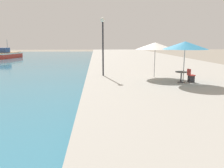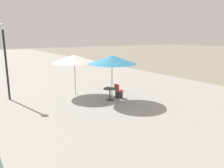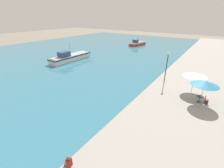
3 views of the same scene
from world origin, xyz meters
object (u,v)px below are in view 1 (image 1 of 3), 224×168
at_px(cafe_umbrella_white, 155,46).
at_px(fishing_boat_mid, 8,54).
at_px(cafe_umbrella_pink, 185,45).
at_px(lamppost, 103,37).
at_px(cafe_chair_left, 191,77).
at_px(cafe_table, 181,75).

bearing_deg(cafe_umbrella_white, fishing_boat_mid, 127.06).
relative_size(fishing_boat_mid, cafe_umbrella_pink, 2.43).
height_order(cafe_umbrella_white, lamppost, lamppost).
height_order(cafe_umbrella_pink, cafe_umbrella_white, cafe_umbrella_pink).
distance_m(cafe_umbrella_white, lamppost, 4.13).
relative_size(cafe_umbrella_white, cafe_chair_left, 3.26).
bearing_deg(cafe_umbrella_pink, cafe_table, 153.76).
bearing_deg(cafe_umbrella_pink, fishing_boat_mid, 126.38).
height_order(cafe_umbrella_pink, lamppost, lamppost).
bearing_deg(lamppost, cafe_umbrella_white, -14.60).
relative_size(cafe_chair_left, lamppost, 0.20).
bearing_deg(fishing_boat_mid, cafe_table, -40.60).
bearing_deg(lamppost, cafe_table, -34.22).
relative_size(fishing_boat_mid, lamppost, 1.56).
bearing_deg(cafe_umbrella_pink, cafe_chair_left, 13.48).
height_order(fishing_boat_mid, cafe_umbrella_white, fishing_boat_mid).
xyz_separation_m(cafe_umbrella_pink, cafe_table, (-0.12, 0.06, -1.94)).
distance_m(cafe_umbrella_pink, cafe_chair_left, 2.24).
distance_m(cafe_umbrella_pink, lamppost, 6.35).
bearing_deg(fishing_boat_mid, cafe_chair_left, -39.71).
bearing_deg(cafe_chair_left, fishing_boat_mid, -149.62).
height_order(cafe_table, lamppost, lamppost).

